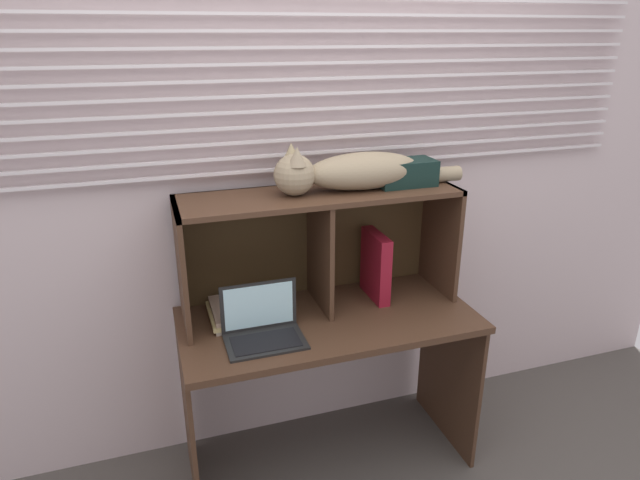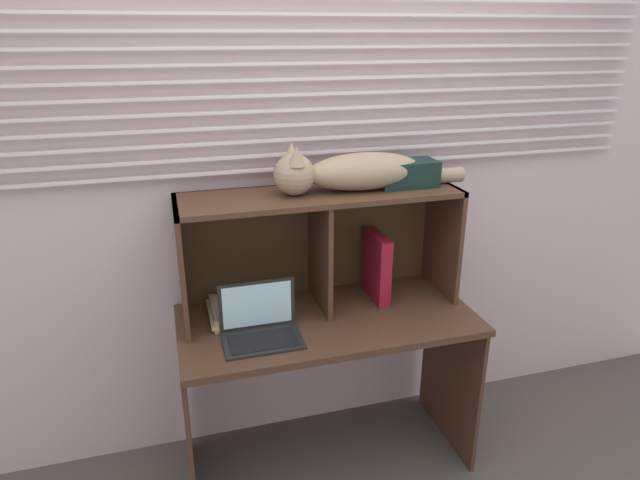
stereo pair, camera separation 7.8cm
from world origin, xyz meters
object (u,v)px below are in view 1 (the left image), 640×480
(book_stack, at_px, (230,313))
(storage_box, at_px, (405,173))
(binder_upright, at_px, (376,266))
(cat, at_px, (350,171))
(laptop, at_px, (263,327))

(book_stack, bearing_deg, storage_box, 0.02)
(binder_upright, bearing_deg, storage_box, 0.00)
(cat, distance_m, storage_box, 0.26)
(book_stack, height_order, storage_box, storage_box)
(laptop, bearing_deg, binder_upright, 19.30)
(book_stack, bearing_deg, binder_upright, 0.03)
(cat, relative_size, book_stack, 3.17)
(laptop, bearing_deg, book_stack, 116.42)
(storage_box, bearing_deg, binder_upright, 180.00)
(cat, height_order, book_stack, cat)
(storage_box, bearing_deg, laptop, -163.94)
(laptop, bearing_deg, storage_box, 16.06)
(laptop, height_order, storage_box, storage_box)
(cat, xyz_separation_m, laptop, (-0.43, -0.20, -0.55))
(book_stack, bearing_deg, cat, 0.04)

